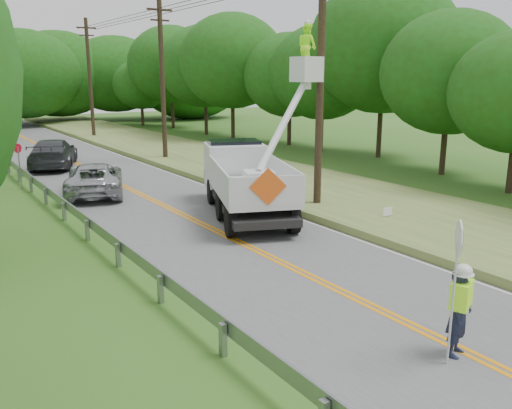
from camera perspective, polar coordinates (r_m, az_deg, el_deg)
ground at (r=12.55m, az=15.70°, el=-12.17°), size 140.00×140.00×0.00m
road at (r=23.55m, az=-10.84°, el=0.34°), size 7.20×96.00×0.03m
guardrail at (r=23.11m, az=-20.99°, el=0.78°), size 0.18×48.00×0.77m
utility_poles at (r=27.85m, az=-4.09°, el=13.50°), size 1.60×43.30×10.00m
tall_grass_verge at (r=26.99m, az=3.16°, el=2.57°), size 7.00×96.00×0.30m
treeline_right at (r=40.03m, az=4.15°, el=14.78°), size 12.36×54.98×11.49m
flagger at (r=11.10m, az=21.11°, el=-10.25°), size 1.07×0.70×2.86m
bucket_truck at (r=21.55m, az=-1.10°, el=3.73°), size 5.14×7.86×7.24m
suv_silver at (r=25.44m, az=-16.99°, el=2.68°), size 4.03×5.78×1.46m
suv_darkgrey at (r=33.85m, az=-21.00°, el=5.18°), size 4.23×6.26×1.68m
stop_sign_permanent at (r=27.73m, az=-24.18°, el=4.43°), size 0.41×0.28×2.24m
yard_sign at (r=20.07m, az=13.98°, el=-0.82°), size 0.45×0.04×0.65m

